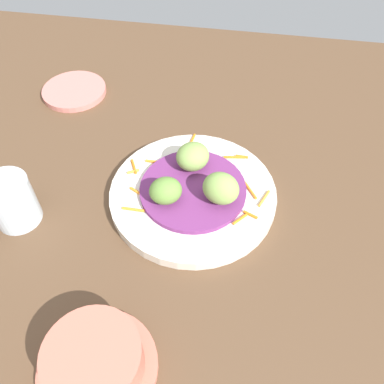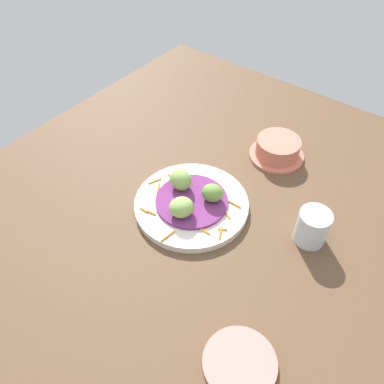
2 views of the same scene
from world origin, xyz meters
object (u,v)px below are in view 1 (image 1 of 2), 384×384
object	(u,v)px
side_plate_small	(74,91)
guac_scoop_left	(221,188)
main_plate	(193,194)
terracotta_bowl	(95,362)
water_glass	(12,201)
guac_scoop_right	(166,191)
guac_scoop_center	(193,156)

from	to	relation	value
side_plate_small	guac_scoop_left	bearing A→B (deg)	52.74
main_plate	terracotta_bowl	distance (cm)	27.05
water_glass	terracotta_bowl	bearing A→B (deg)	44.02
guac_scoop_right	terracotta_bowl	world-z (taller)	guac_scoop_right
main_plate	guac_scoop_center	distance (cm)	5.71
guac_scoop_left	guac_scoop_center	bearing A→B (deg)	-139.97
guac_scoop_right	terracotta_bowl	size ratio (longest dim) A/B	0.34
main_plate	water_glass	world-z (taller)	water_glass
side_plate_small	terracotta_bowl	xyz separation A→B (cm)	(48.24, 20.35, 1.84)
side_plate_small	water_glass	size ratio (longest dim) A/B	1.60
guac_scoop_left	guac_scoop_right	xyz separation A→B (cm)	(1.34, -7.59, -0.42)
side_plate_small	water_glass	distance (cm)	30.09
guac_scoop_left	guac_scoop_right	size ratio (longest dim) A/B	1.12
guac_scoop_center	side_plate_small	bearing A→B (deg)	-124.17
main_plate	water_glass	distance (cm)	25.59
main_plate	guac_scoop_right	world-z (taller)	guac_scoop_right
water_glass	side_plate_small	bearing A→B (deg)	-175.14
terracotta_bowl	water_glass	distance (cm)	25.67
guac_scoop_right	side_plate_small	distance (cm)	34.31
guac_scoop_left	guac_scoop_center	distance (cm)	7.72
terracotta_bowl	water_glass	xyz separation A→B (cm)	(-18.43, -17.81, 1.39)
guac_scoop_center	water_glass	distance (cm)	26.41
guac_scoop_center	main_plate	bearing A→B (deg)	10.03
guac_scoop_left	water_glass	bearing A→B (deg)	-77.51
guac_scoop_center	water_glass	xyz separation A→B (cm)	(12.19, -23.42, -0.66)
main_plate	side_plate_small	xyz separation A→B (cm)	(-22.00, -26.73, -0.30)
guac_scoop_center	terracotta_bowl	size ratio (longest dim) A/B	0.38
guac_scoop_left	guac_scoop_right	distance (cm)	7.72
guac_scoop_center	terracotta_bowl	world-z (taller)	guac_scoop_center
side_plate_small	water_glass	bearing A→B (deg)	4.86
main_plate	terracotta_bowl	world-z (taller)	terracotta_bowl
terracotta_bowl	guac_scoop_left	bearing A→B (deg)	156.86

